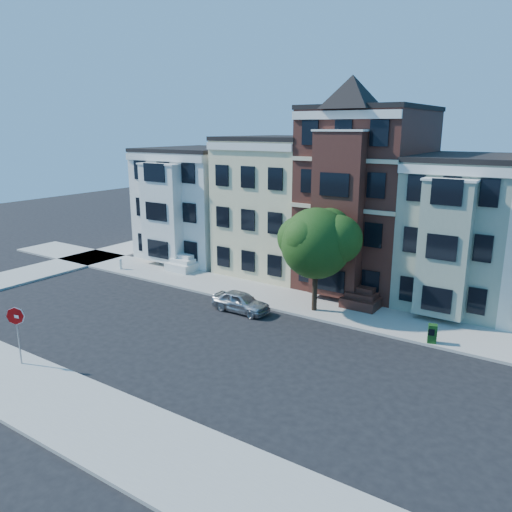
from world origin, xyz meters
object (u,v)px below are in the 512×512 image
Objects in this scene: street_tree at (316,248)px; fire_hydrant at (121,265)px; newspaper_box at (432,334)px; parked_car at (241,302)px; stop_sign at (18,332)px.

fire_hydrant is at bearing -178.81° from street_tree.
fire_hydrant is at bearing 162.40° from newspaper_box.
parked_car is 13.21m from fire_hydrant.
street_tree is 7.87× the size of newspaper_box.
newspaper_box reaches higher than fire_hydrant.
stop_sign is at bearing -57.63° from fire_hydrant.
stop_sign reaches higher than newspaper_box.
fire_hydrant is 0.21× the size of stop_sign.
street_tree is at bearing 1.19° from fire_hydrant.
newspaper_box is at bearing -6.89° from street_tree.
fire_hydrant is at bearing 112.60° from stop_sign.
newspaper_box is 20.28m from stop_sign.
street_tree is 16.39m from stop_sign.
stop_sign reaches higher than fire_hydrant.
stop_sign is at bearing -155.81° from newspaper_box.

